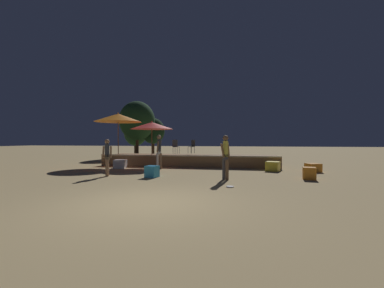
# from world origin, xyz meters

# --- Properties ---
(ground_plane) EXTENTS (120.00, 120.00, 0.00)m
(ground_plane) POSITION_xyz_m (0.00, 0.00, 0.00)
(ground_plane) COLOR tan
(wooden_deck) EXTENTS (10.77, 2.77, 0.72)m
(wooden_deck) POSITION_xyz_m (-0.90, 9.82, 0.32)
(wooden_deck) COLOR olive
(wooden_deck) RESTS_ON ground
(patio_umbrella_0) EXTENTS (2.91, 2.91, 3.34)m
(patio_umbrella_0) POSITION_xyz_m (-5.27, 8.69, 3.00)
(patio_umbrella_0) COLOR brown
(patio_umbrella_0) RESTS_ON ground
(patio_umbrella_1) EXTENTS (2.61, 2.61, 2.78)m
(patio_umbrella_1) POSITION_xyz_m (-3.07, 8.74, 2.49)
(patio_umbrella_1) COLOR brown
(patio_umbrella_1) RESTS_ON ground
(cube_seat_0) EXTENTS (0.58, 0.58, 0.49)m
(cube_seat_0) POSITION_xyz_m (-1.46, 4.35, 0.25)
(cube_seat_0) COLOR #2D9EDB
(cube_seat_0) RESTS_ON ground
(cube_seat_1) EXTENTS (0.78, 0.78, 0.43)m
(cube_seat_1) POSITION_xyz_m (5.86, 7.64, 0.22)
(cube_seat_1) COLOR orange
(cube_seat_1) RESTS_ON ground
(cube_seat_2) EXTENTS (0.74, 0.74, 0.48)m
(cube_seat_2) POSITION_xyz_m (-4.49, 7.42, 0.24)
(cube_seat_2) COLOR white
(cube_seat_2) RESTS_ON ground
(cube_seat_3) EXTENTS (0.55, 0.55, 0.50)m
(cube_seat_3) POSITION_xyz_m (5.05, 5.02, 0.25)
(cube_seat_3) COLOR orange
(cube_seat_3) RESTS_ON ground
(cube_seat_4) EXTENTS (0.81, 0.81, 0.49)m
(cube_seat_4) POSITION_xyz_m (3.92, 7.68, 0.25)
(cube_seat_4) COLOR yellow
(cube_seat_4) RESTS_ON ground
(person_0) EXTENTS (0.39, 0.47, 1.80)m
(person_0) POSITION_xyz_m (1.70, 4.23, 0.99)
(person_0) COLOR #3F3F47
(person_0) RESTS_ON ground
(person_1) EXTENTS (0.31, 0.60, 1.89)m
(person_1) POSITION_xyz_m (-2.15, 7.37, 1.06)
(person_1) COLOR white
(person_1) RESTS_ON ground
(person_2) EXTENTS (0.42, 0.28, 1.65)m
(person_2) POSITION_xyz_m (-3.50, 4.23, 0.88)
(person_2) COLOR #997051
(person_2) RESTS_ON ground
(bistro_chair_0) EXTENTS (0.48, 0.48, 0.90)m
(bistro_chair_0) POSITION_xyz_m (-1.88, 9.87, 1.27)
(bistro_chair_0) COLOR #47474C
(bistro_chair_0) RESTS_ON wooden_deck
(bistro_chair_1) EXTENTS (0.48, 0.48, 0.90)m
(bistro_chair_1) POSITION_xyz_m (-0.91, 10.55, 1.27)
(bistro_chair_1) COLOR #2D3338
(bistro_chair_1) RESTS_ON wooden_deck
(frisbee_disc) EXTENTS (0.27, 0.27, 0.03)m
(frisbee_disc) POSITION_xyz_m (1.96, 2.64, 0.02)
(frisbee_disc) COLOR white
(frisbee_disc) RESTS_ON ground
(background_tree_0) EXTENTS (2.28, 2.28, 3.54)m
(background_tree_0) POSITION_xyz_m (-8.35, 18.37, 2.28)
(background_tree_0) COLOR #3D2B1C
(background_tree_0) RESTS_ON ground
(background_tree_1) EXTENTS (2.31, 2.31, 3.78)m
(background_tree_1) POSITION_xyz_m (-6.33, 17.97, 2.50)
(background_tree_1) COLOR #3D2B1C
(background_tree_1) RESTS_ON ground
(background_tree_2) EXTENTS (3.29, 3.29, 5.22)m
(background_tree_2) POSITION_xyz_m (-7.26, 16.24, 3.40)
(background_tree_2) COLOR #3D2B1C
(background_tree_2) RESTS_ON ground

